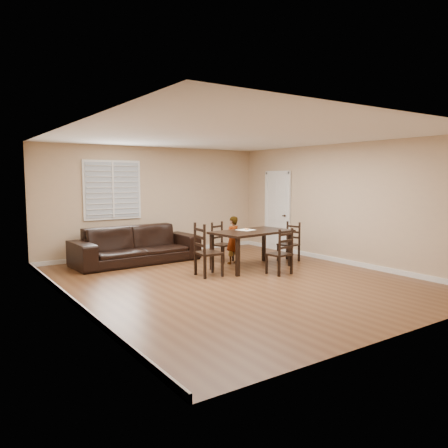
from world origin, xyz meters
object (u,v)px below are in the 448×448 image
at_px(dining_table, 252,235).
at_px(donut, 247,229).
at_px(sofa, 136,245).
at_px(child, 233,240).
at_px(chair_near, 219,243).
at_px(chair_right, 291,243).
at_px(chair_far, 283,254).
at_px(chair_left, 203,252).

relative_size(dining_table, donut, 19.41).
bearing_deg(sofa, child, -38.95).
xyz_separation_m(chair_near, child, (0.07, -0.45, 0.12)).
relative_size(donut, sofa, 0.03).
relative_size(chair_near, sofa, 0.32).
bearing_deg(chair_right, chair_far, -57.14).
height_order(dining_table, child, child).
relative_size(dining_table, sofa, 0.64).
distance_m(chair_far, chair_left, 1.60).
distance_m(dining_table, donut, 0.22).
xyz_separation_m(chair_far, donut, (-0.10, 1.09, 0.40)).
height_order(chair_near, sofa, chair_near).
relative_size(chair_far, chair_right, 1.03).
xyz_separation_m(chair_right, sofa, (-3.12, 1.78, 0.00)).
relative_size(chair_far, sofa, 0.33).
relative_size(chair_far, child, 0.87).
bearing_deg(sofa, chair_left, -78.00).
bearing_deg(chair_far, chair_left, -34.63).
distance_m(chair_left, chair_right, 2.60).
relative_size(chair_left, sofa, 0.37).
xyz_separation_m(dining_table, sofa, (-1.83, 1.92, -0.31)).
bearing_deg(dining_table, child, 90.00).
xyz_separation_m(dining_table, chair_left, (-1.30, -0.12, -0.24)).
xyz_separation_m(dining_table, donut, (0.00, 0.19, 0.11)).
bearing_deg(sofa, chair_right, -32.25).
bearing_deg(chair_left, sofa, 19.27).
relative_size(chair_near, chair_far, 0.98).
relative_size(chair_near, donut, 9.77).
distance_m(chair_near, chair_right, 1.70).
distance_m(dining_table, chair_right, 1.33).
relative_size(chair_left, child, 0.98).
bearing_deg(chair_left, chair_far, -114.31).
height_order(chair_left, donut, chair_left).
xyz_separation_m(chair_left, donut, (1.30, 0.31, 0.35)).
bearing_deg(sofa, dining_table, -48.91).
bearing_deg(child, sofa, -47.01).
bearing_deg(chair_near, chair_right, -49.66).
xyz_separation_m(child, sofa, (-1.77, 1.30, -0.12)).
distance_m(child, sofa, 2.20).
bearing_deg(sofa, chair_far, -58.14).
relative_size(dining_table, chair_near, 1.99).
bearing_deg(chair_left, dining_table, -80.16).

